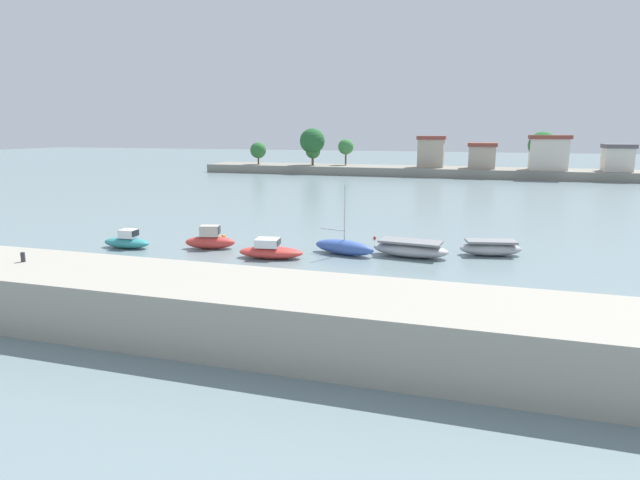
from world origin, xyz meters
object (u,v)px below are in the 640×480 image
at_px(moored_boat_1, 210,240).
at_px(mooring_buoy_3, 223,236).
at_px(mooring_bollard, 23,257).
at_px(moored_boat_3, 344,247).
at_px(mooring_buoy_2, 279,285).
at_px(moored_boat_5, 491,248).
at_px(mooring_buoy_1, 375,238).
at_px(mooring_buoy_0, 101,265).
at_px(moored_boat_0, 127,241).
at_px(moored_boat_2, 270,251).
at_px(moored_boat_4, 410,249).

distance_m(moored_boat_1, mooring_buoy_3, 4.01).
height_order(mooring_bollard, moored_boat_3, moored_boat_3).
bearing_deg(mooring_buoy_2, moored_boat_3, 81.32).
xyz_separation_m(moored_boat_1, moored_boat_5, (20.85, 4.04, -0.11)).
height_order(moored_boat_5, mooring_buoy_1, moored_boat_5).
bearing_deg(mooring_buoy_0, mooring_buoy_1, 42.65).
xyz_separation_m(moored_boat_0, moored_boat_1, (6.34, 1.69, 0.13)).
distance_m(moored_boat_5, mooring_buoy_3, 21.71).
relative_size(moored_boat_5, mooring_buoy_2, 10.77).
height_order(moored_boat_2, mooring_buoy_3, moored_boat_2).
bearing_deg(mooring_buoy_0, moored_boat_2, 30.23).
bearing_deg(moored_boat_3, moored_boat_4, 23.96).
bearing_deg(moored_boat_1, moored_boat_5, -4.01).
bearing_deg(moored_boat_1, moored_boat_3, -8.73).
height_order(moored_boat_4, mooring_buoy_0, moored_boat_4).
xyz_separation_m(moored_boat_0, mooring_buoy_1, (17.90, 8.98, -0.40)).
bearing_deg(moored_boat_4, moored_boat_1, -166.42).
bearing_deg(mooring_buoy_2, mooring_buoy_1, 80.72).
distance_m(mooring_buoy_0, mooring_buoy_1, 21.53).
xyz_separation_m(moored_boat_1, mooring_buoy_0, (-4.28, -7.30, -0.51)).
relative_size(moored_boat_3, mooring_buoy_3, 15.15).
distance_m(moored_boat_0, mooring_buoy_3, 7.82).
xyz_separation_m(moored_boat_0, moored_boat_4, (21.58, 3.61, 0.05)).
bearing_deg(moored_boat_5, moored_boat_1, 178.84).
bearing_deg(mooring_buoy_1, moored_boat_1, -147.76).
relative_size(moored_boat_0, mooring_buoy_1, 15.30).
bearing_deg(moored_boat_1, mooring_buoy_2, -57.82).
height_order(moored_boat_5, mooring_buoy_0, moored_boat_5).
bearing_deg(moored_boat_4, moored_boat_0, -164.10).
height_order(moored_boat_3, moored_boat_5, moored_boat_3).
xyz_separation_m(moored_boat_0, moored_boat_2, (12.00, 0.19, 0.01)).
height_order(moored_boat_0, mooring_buoy_0, moored_boat_0).
height_order(moored_boat_4, mooring_buoy_1, moored_boat_4).
height_order(mooring_bollard, moored_boat_4, mooring_bollard).
bearing_deg(moored_boat_4, mooring_buoy_1, 130.85).
bearing_deg(mooring_buoy_3, moored_boat_4, -6.94).
xyz_separation_m(mooring_bollard, mooring_buoy_0, (-2.47, 8.40, -2.71)).
bearing_deg(moored_boat_5, mooring_bollard, -151.07).
distance_m(mooring_bollard, mooring_buoy_1, 26.72).
height_order(mooring_buoy_0, mooring_buoy_1, mooring_buoy_0).
height_order(moored_boat_3, mooring_buoy_0, moored_boat_3).
bearing_deg(moored_boat_0, moored_boat_4, 7.48).
height_order(mooring_bollard, mooring_buoy_1, mooring_bollard).
bearing_deg(mooring_buoy_3, moored_boat_1, -77.43).
height_order(moored_boat_3, mooring_buoy_3, moored_boat_3).
distance_m(moored_boat_5, mooring_buoy_2, 17.14).
distance_m(moored_boat_2, moored_boat_4, 10.17).
distance_m(moored_boat_3, mooring_buoy_0, 16.98).
bearing_deg(mooring_buoy_3, moored_boat_0, -134.51).
xyz_separation_m(moored_boat_4, moored_boat_5, (5.61, 2.12, -0.03)).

